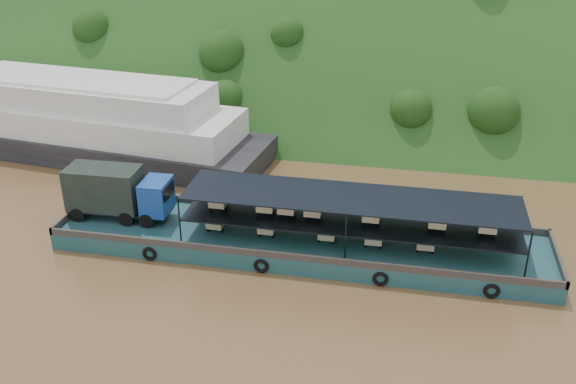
# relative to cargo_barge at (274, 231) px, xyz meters

# --- Properties ---
(ground) EXTENTS (160.00, 160.00, 0.00)m
(ground) POSITION_rel_cargo_barge_xyz_m (2.50, -0.32, -1.29)
(ground) COLOR brown
(ground) RESTS_ON ground
(hillside) EXTENTS (140.00, 39.60, 39.60)m
(hillside) POSITION_rel_cargo_barge_xyz_m (2.50, 35.68, -1.29)
(hillside) COLOR #193714
(hillside) RESTS_ON ground
(cargo_barge) EXTENTS (35.00, 7.18, 5.11)m
(cargo_barge) POSITION_rel_cargo_barge_xyz_m (0.00, 0.00, 0.00)
(cargo_barge) COLOR #16434E
(cargo_barge) RESTS_ON ground
(passenger_ferry) EXTENTS (37.44, 13.35, 7.42)m
(passenger_ferry) POSITION_rel_cargo_barge_xyz_m (-22.01, 14.28, 1.92)
(passenger_ferry) COLOR black
(passenger_ferry) RESTS_ON ground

